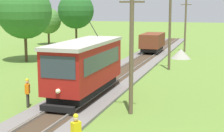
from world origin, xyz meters
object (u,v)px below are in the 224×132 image
object	(u,v)px
second_worker	(28,91)
utility_pole_near_tram	(131,50)
utility_pole_far	(185,24)
tree_left_near	(76,11)
red_tram	(85,66)
freight_car	(152,42)
tree_right_near	(48,21)
gravel_pile	(181,54)
utility_pole_mid	(170,25)
tree_left_far	(24,12)

from	to	relation	value
second_worker	utility_pole_near_tram	bearing A→B (deg)	-12.51
utility_pole_far	tree_left_near	world-z (taller)	tree_left_near
red_tram	utility_pole_far	xyz separation A→B (m)	(3.69, 26.50, 1.45)
freight_car	second_worker	world-z (taller)	freight_car
tree_left_near	tree_right_near	size ratio (longest dim) A/B	1.40
freight_car	gravel_pile	world-z (taller)	freight_car
utility_pole_near_tram	gravel_pile	size ratio (longest dim) A/B	3.12
gravel_pile	utility_pole_near_tram	bearing A→B (deg)	-90.60
utility_pole_far	gravel_pile	distance (m)	7.08
tree_right_near	utility_pole_mid	bearing A→B (deg)	-37.78
utility_pole_mid	freight_car	bearing A→B (deg)	109.12
utility_pole_near_tram	utility_pole_mid	xyz separation A→B (m)	(0.00, 14.54, 0.60)
second_worker	tree_left_far	size ratio (longest dim) A/B	0.21
utility_pole_mid	gravel_pile	world-z (taller)	utility_pole_mid
red_tram	tree_left_near	size ratio (longest dim) A/B	1.06
utility_pole_near_tram	utility_pole_mid	world-z (taller)	utility_pole_mid
utility_pole_mid	tree_right_near	size ratio (longest dim) A/B	1.44
tree_left_near	tree_right_near	world-z (taller)	tree_left_near
tree_right_near	tree_left_far	xyz separation A→B (m)	(5.54, -15.98, 1.71)
tree_left_near	utility_pole_far	bearing A→B (deg)	-5.38
red_tram	second_worker	world-z (taller)	red_tram
gravel_pile	utility_pole_mid	bearing A→B (deg)	-91.70
red_tram	utility_pole_near_tram	bearing A→B (deg)	-31.86
utility_pole_mid	tree_right_near	distance (m)	27.13
second_worker	tree_right_near	xyz separation A→B (m)	(-15.16, 31.80, 2.78)
red_tram	utility_pole_far	size ratio (longest dim) A/B	1.20
second_worker	freight_car	bearing A→B (deg)	65.97
tree_right_near	freight_car	bearing A→B (deg)	-18.55
gravel_pile	tree_right_near	size ratio (longest dim) A/B	0.40
red_tram	freight_car	bearing A→B (deg)	90.01
freight_car	tree_left_near	distance (m)	14.18
red_tram	utility_pole_near_tram	distance (m)	4.59
second_worker	tree_left_far	distance (m)	19.04
utility_pole_far	tree_left_far	world-z (taller)	tree_left_far
red_tram	freight_car	distance (m)	22.92
utility_pole_far	second_worker	xyz separation A→B (m)	(-6.27, -29.43, -2.66)
gravel_pile	tree_left_near	distance (m)	18.99
utility_pole_near_tram	tree_right_near	xyz separation A→B (m)	(-21.43, 31.16, 0.09)
utility_pole_near_tram	second_worker	size ratio (longest dim) A/B	4.01
freight_car	tree_left_near	world-z (taller)	tree_left_near
utility_pole_mid	utility_pole_far	bearing A→B (deg)	90.00
utility_pole_far	freight_car	bearing A→B (deg)	-135.86
red_tram	utility_pole_near_tram	xyz separation A→B (m)	(3.69, -2.30, 1.48)
gravel_pile	tree_left_near	size ratio (longest dim) A/B	0.28
tree_left_far	utility_pole_far	bearing A→B (deg)	40.60
red_tram	gravel_pile	world-z (taller)	red_tram
freight_car	utility_pole_mid	size ratio (longest dim) A/B	0.62
utility_pole_mid	tree_left_near	xyz separation A→B (m)	(-16.35, 15.79, 1.10)
utility_pole_far	gravel_pile	bearing A→B (deg)	-87.90
utility_pole_mid	utility_pole_far	xyz separation A→B (m)	(-0.00, 14.25, -0.63)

